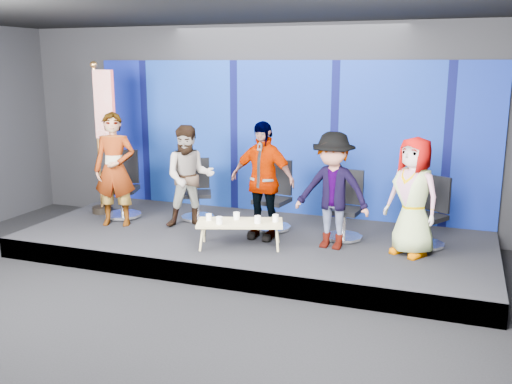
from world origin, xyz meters
TOP-DOWN VIEW (x-y plane):
  - ground at (0.00, 0.00)m, footprint 10.00×10.00m
  - room_walls at (0.00, 0.00)m, footprint 10.02×8.02m
  - riser at (0.00, 2.50)m, footprint 7.00×3.00m
  - backdrop at (0.00, 3.95)m, footprint 7.00×0.08m
  - chair_a at (-2.44, 2.72)m, footprint 0.78×0.78m
  - panelist_a at (-2.26, 2.25)m, footprint 0.76×0.60m
  - chair_b at (-1.20, 3.03)m, footprint 0.75×0.75m
  - panelist_b at (-1.09, 2.54)m, footprint 0.98×0.89m
  - chair_c at (0.18, 2.89)m, footprint 0.68×0.68m
  - panelist_c at (0.17, 2.39)m, footprint 1.07×0.56m
  - chair_d at (1.34, 2.78)m, footprint 0.63×0.63m
  - panelist_d at (1.25, 2.28)m, footprint 1.12×0.72m
  - chair_e at (2.52, 2.82)m, footprint 0.77×0.77m
  - panelist_e at (2.33, 2.36)m, footprint 0.94×0.84m
  - coffee_table at (0.03, 1.86)m, footprint 1.30×0.87m
  - mug_a at (-0.41, 1.78)m, footprint 0.08×0.08m
  - mug_b at (-0.20, 1.66)m, footprint 0.09×0.09m
  - mug_c at (-0.06, 1.96)m, footprint 0.09×0.09m
  - mug_d at (0.29, 1.88)m, footprint 0.09×0.09m
  - mug_e at (0.50, 2.04)m, footprint 0.09×0.09m
  - flag_stand at (-2.81, 2.77)m, footprint 0.59×0.34m

SIDE VIEW (x-z plane):
  - ground at x=0.00m, z-range 0.00..0.00m
  - riser at x=0.00m, z-range 0.00..0.30m
  - chair_e at x=2.52m, z-range 0.13..1.13m
  - chair_b at x=-1.20m, z-range 0.13..1.13m
  - chair_d at x=1.34m, z-range 0.13..1.14m
  - coffee_table at x=0.03m, z-range 0.45..0.82m
  - chair_c at x=0.18m, z-range 0.12..1.19m
  - chair_a at x=-2.44m, z-range 0.11..1.23m
  - mug_a at x=-0.41m, z-range 0.67..0.76m
  - mug_e at x=0.50m, z-range 0.67..0.77m
  - mug_b at x=-0.20m, z-range 0.67..0.77m
  - mug_c at x=-0.06m, z-range 0.67..0.77m
  - mug_d at x=0.29m, z-range 0.67..0.78m
  - panelist_e at x=2.33m, z-range 0.30..1.91m
  - panelist_b at x=-1.09m, z-range 0.30..1.92m
  - panelist_d at x=1.25m, z-range 0.30..1.94m
  - panelist_c at x=0.17m, z-range 0.30..2.05m
  - panelist_a at x=-2.26m, z-range 0.30..2.11m
  - backdrop at x=0.00m, z-range 0.30..2.90m
  - flag_stand at x=-2.81m, z-range 0.38..2.96m
  - room_walls at x=0.00m, z-range 0.67..4.18m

